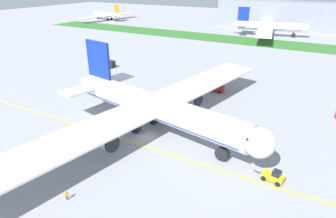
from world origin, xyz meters
name	(u,v)px	position (x,y,z in m)	size (l,w,h in m)	color
ground_plane	(147,137)	(0.00, 0.00, 0.00)	(600.00, 600.00, 0.00)	gray
apron_taxi_line	(138,144)	(0.00, -3.35, 0.00)	(280.00, 0.36, 0.01)	yellow
grass_median_strip	(269,43)	(0.00, 121.72, 0.05)	(320.00, 24.00, 0.10)	#2D6628
airliner_foreground	(153,107)	(-0.19, 3.26, 6.39)	(56.25, 89.81, 18.82)	white
pushback_tug	(274,176)	(28.29, -1.79, 1.03)	(5.58, 2.87, 2.28)	yellow
ground_crew_wingwalker_port	(170,120)	(0.98, 8.86, 0.95)	(0.52, 0.37, 1.57)	black
ground_crew_marshaller_front	(68,127)	(-17.91, -6.56, 0.99)	(0.54, 0.37, 1.63)	black
ground_crew_wingwalker_starboard	(67,195)	(0.29, -23.62, 1.00)	(0.45, 0.49, 1.65)	black
service_truck_fuel_bowser	(216,87)	(2.60, 35.86, 1.48)	(4.98, 2.45, 2.70)	#B21E19
service_truck_catering_van	(109,63)	(-45.14, 40.56, 1.53)	(5.25, 2.90, 2.79)	black
parked_airliner_far_left	(108,15)	(-140.91, 152.24, 4.42)	(35.70, 56.28, 13.04)	white
parked_airliner_far_centre	(268,27)	(-6.45, 143.60, 5.69)	(46.98, 74.34, 16.77)	white
terminal_building	(313,16)	(14.31, 182.56, 9.00)	(130.01, 20.00, 18.00)	gray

